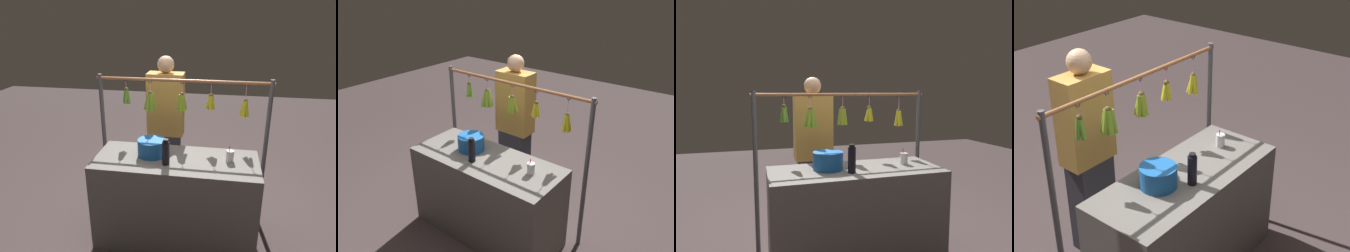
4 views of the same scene
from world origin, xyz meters
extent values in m
plane|color=#433636|center=(0.00, 0.00, 0.00)|extent=(12.00, 12.00, 0.00)
cube|color=#66605B|center=(0.00, 0.00, 0.45)|extent=(1.56, 0.65, 0.91)
cylinder|color=#4C4C51|center=(-0.87, -0.42, 0.81)|extent=(0.04, 0.04, 1.62)
cylinder|color=#4C4C51|center=(0.87, -0.42, 0.81)|extent=(0.04, 0.04, 1.62)
cylinder|color=#9E6038|center=(0.00, -0.42, 1.58)|extent=(1.81, 0.03, 0.03)
torus|color=black|center=(-0.63, -0.42, 1.56)|extent=(0.04, 0.01, 0.04)
cylinder|color=pink|center=(-0.63, -0.42, 1.48)|extent=(0.01, 0.01, 0.16)
sphere|color=brown|center=(-0.63, -0.42, 1.40)|extent=(0.04, 0.04, 0.04)
cylinder|color=gold|center=(-0.61, -0.43, 1.32)|extent=(0.06, 0.03, 0.17)
cylinder|color=gold|center=(-0.63, -0.40, 1.32)|extent=(0.04, 0.06, 0.17)
cylinder|color=gold|center=(-0.65, -0.41, 1.32)|extent=(0.05, 0.05, 0.17)
cylinder|color=gold|center=(-0.65, -0.44, 1.32)|extent=(0.06, 0.05, 0.17)
cylinder|color=gold|center=(-0.63, -0.44, 1.32)|extent=(0.05, 0.07, 0.17)
torus|color=black|center=(-0.29, -0.42, 1.56)|extent=(0.04, 0.01, 0.04)
cylinder|color=pink|center=(-0.29, -0.42, 1.49)|extent=(0.01, 0.01, 0.12)
sphere|color=brown|center=(-0.29, -0.42, 1.43)|extent=(0.05, 0.05, 0.05)
cylinder|color=gold|center=(-0.27, -0.43, 1.36)|extent=(0.07, 0.04, 0.15)
cylinder|color=gold|center=(-0.29, -0.41, 1.36)|extent=(0.04, 0.06, 0.15)
cylinder|color=gold|center=(-0.31, -0.43, 1.36)|extent=(0.06, 0.04, 0.15)
cylinder|color=gold|center=(-0.29, -0.44, 1.36)|extent=(0.04, 0.07, 0.15)
torus|color=black|center=(0.00, -0.42, 1.56)|extent=(0.04, 0.01, 0.04)
cylinder|color=pink|center=(0.00, -0.42, 1.49)|extent=(0.01, 0.01, 0.12)
sphere|color=brown|center=(0.00, -0.42, 1.43)|extent=(0.05, 0.05, 0.05)
cylinder|color=#92AE28|center=(0.03, -0.42, 1.35)|extent=(0.06, 0.04, 0.17)
cylinder|color=#92AE28|center=(0.01, -0.40, 1.35)|extent=(0.05, 0.06, 0.17)
cylinder|color=#92AE28|center=(-0.01, -0.41, 1.35)|extent=(0.05, 0.05, 0.17)
cylinder|color=#92AE28|center=(-0.02, -0.44, 1.35)|extent=(0.07, 0.07, 0.18)
cylinder|color=#92AE28|center=(0.01, -0.45, 1.35)|extent=(0.06, 0.08, 0.17)
torus|color=black|center=(0.34, -0.42, 1.56)|extent=(0.04, 0.01, 0.04)
cylinder|color=pink|center=(0.34, -0.42, 1.49)|extent=(0.01, 0.01, 0.13)
sphere|color=brown|center=(0.34, -0.42, 1.43)|extent=(0.05, 0.05, 0.05)
cylinder|color=#7FA82A|center=(0.37, -0.42, 1.34)|extent=(0.08, 0.04, 0.18)
cylinder|color=#7FA82A|center=(0.35, -0.40, 1.34)|extent=(0.07, 0.08, 0.18)
cylinder|color=#7FA82A|center=(0.32, -0.40, 1.34)|extent=(0.05, 0.06, 0.18)
cylinder|color=#7FA82A|center=(0.31, -0.42, 1.34)|extent=(0.08, 0.04, 0.18)
cylinder|color=#7FA82A|center=(0.32, -0.45, 1.34)|extent=(0.06, 0.07, 0.18)
cylinder|color=#7FA82A|center=(0.35, -0.45, 1.34)|extent=(0.06, 0.07, 0.18)
torus|color=black|center=(0.59, -0.42, 1.56)|extent=(0.04, 0.01, 0.04)
cylinder|color=pink|center=(0.59, -0.42, 1.51)|extent=(0.01, 0.01, 0.09)
sphere|color=brown|center=(0.59, -0.42, 1.46)|extent=(0.04, 0.04, 0.04)
cylinder|color=#609E2D|center=(0.61, -0.43, 1.39)|extent=(0.05, 0.04, 0.16)
cylinder|color=#609E2D|center=(0.59, -0.41, 1.39)|extent=(0.03, 0.07, 0.16)
cylinder|color=#609E2D|center=(0.58, -0.42, 1.39)|extent=(0.05, 0.03, 0.16)
cylinder|color=#609E2D|center=(0.59, -0.44, 1.39)|extent=(0.04, 0.05, 0.16)
cylinder|color=black|center=(0.08, 0.12, 1.02)|extent=(0.07, 0.07, 0.22)
cylinder|color=black|center=(0.08, 0.12, 1.14)|extent=(0.05, 0.05, 0.02)
cylinder|color=#1B5AA9|center=(0.25, -0.05, 0.99)|extent=(0.27, 0.27, 0.16)
cylinder|color=silver|center=(-0.50, -0.04, 0.96)|extent=(0.07, 0.07, 0.11)
cylinder|color=red|center=(-0.49, -0.04, 0.98)|extent=(0.01, 0.02, 0.15)
cube|color=#2D2D38|center=(0.24, -0.81, 0.42)|extent=(0.34, 0.23, 0.84)
cube|color=#BF8C3F|center=(0.24, -0.81, 1.21)|extent=(0.42, 0.23, 0.73)
sphere|color=tan|center=(0.24, -0.81, 1.67)|extent=(0.19, 0.19, 0.19)
camera|label=1|loc=(-0.38, 2.67, 2.25)|focal=33.61mm
camera|label=2|loc=(-1.95, 2.20, 2.60)|focal=36.38mm
camera|label=3|loc=(0.87, 2.54, 1.61)|focal=32.34mm
camera|label=4|loc=(2.43, 1.91, 2.86)|focal=52.54mm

